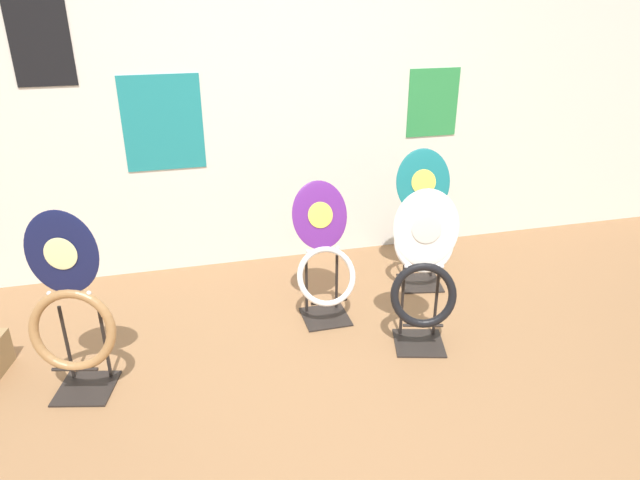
{
  "coord_description": "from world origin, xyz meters",
  "views": [
    {
      "loc": [
        -0.65,
        -1.86,
        1.91
      ],
      "look_at": [
        0.11,
        1.07,
        0.55
      ],
      "focal_mm": 32.0,
      "sensor_mm": 36.0,
      "label": 1
    }
  ],
  "objects_px": {
    "toilet_seat_display_purple_note": "(324,258)",
    "toilet_seat_display_white_plain": "(424,278)",
    "toilet_seat_display_navy_moon": "(71,316)",
    "toilet_seat_display_teal_sax": "(423,226)"
  },
  "relations": [
    {
      "from": "toilet_seat_display_purple_note",
      "to": "toilet_seat_display_white_plain",
      "type": "bearing_deg",
      "value": -44.49
    },
    {
      "from": "toilet_seat_display_navy_moon",
      "to": "toilet_seat_display_teal_sax",
      "type": "bearing_deg",
      "value": 17.1
    },
    {
      "from": "toilet_seat_display_purple_note",
      "to": "toilet_seat_display_white_plain",
      "type": "xyz_separation_m",
      "value": [
        0.45,
        -0.45,
        0.03
      ]
    },
    {
      "from": "toilet_seat_display_teal_sax",
      "to": "toilet_seat_display_white_plain",
      "type": "xyz_separation_m",
      "value": [
        -0.31,
        -0.7,
        0.0
      ]
    },
    {
      "from": "toilet_seat_display_navy_moon",
      "to": "toilet_seat_display_white_plain",
      "type": "height_order",
      "value": "toilet_seat_display_navy_moon"
    },
    {
      "from": "toilet_seat_display_navy_moon",
      "to": "toilet_seat_display_teal_sax",
      "type": "distance_m",
      "value": 2.23
    },
    {
      "from": "toilet_seat_display_navy_moon",
      "to": "toilet_seat_display_white_plain",
      "type": "relative_size",
      "value": 1.06
    },
    {
      "from": "toilet_seat_display_navy_moon",
      "to": "toilet_seat_display_purple_note",
      "type": "height_order",
      "value": "toilet_seat_display_navy_moon"
    },
    {
      "from": "toilet_seat_display_navy_moon",
      "to": "toilet_seat_display_white_plain",
      "type": "xyz_separation_m",
      "value": [
        1.83,
        -0.04,
        -0.01
      ]
    },
    {
      "from": "toilet_seat_display_teal_sax",
      "to": "toilet_seat_display_purple_note",
      "type": "xyz_separation_m",
      "value": [
        -0.76,
        -0.25,
        -0.03
      ]
    }
  ]
}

